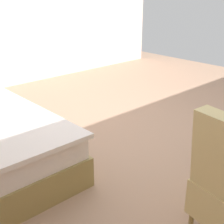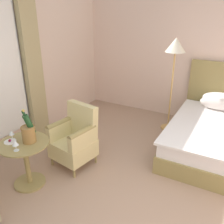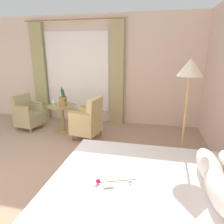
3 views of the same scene
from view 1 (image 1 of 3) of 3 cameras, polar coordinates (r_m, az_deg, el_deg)
name	(u,v)px [view 1 (image 1 of 3)]	position (r m, az deg, el deg)	size (l,w,h in m)	color
ground_plane	(134,135)	(3.75, 3.96, -4.30)	(7.96, 7.96, 0.00)	tan
wall_far_side	(9,3)	(5.79, -18.39, 18.39)	(0.12, 6.58, 2.81)	beige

